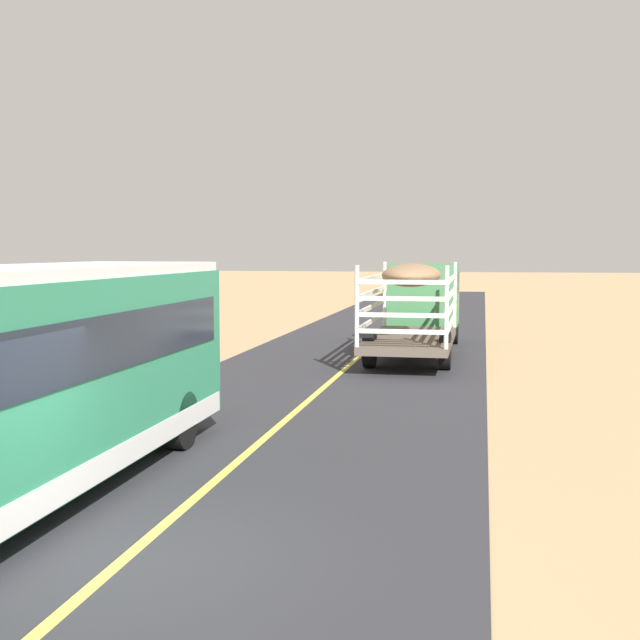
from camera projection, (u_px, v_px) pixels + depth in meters
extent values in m
plane|color=tan|center=(124.00, 561.00, 9.17)|extent=(240.00, 240.00, 0.00)
cube|color=#2D2D33|center=(124.00, 560.00, 9.17)|extent=(8.00, 120.00, 0.02)
cube|color=#D8CC4C|center=(124.00, 559.00, 9.16)|extent=(0.16, 117.60, 0.00)
cube|color=#3F7F4C|center=(424.00, 294.00, 30.24)|extent=(2.50, 2.20, 2.20)
cube|color=#192333|center=(424.00, 282.00, 30.20)|extent=(2.53, 1.54, 0.70)
cube|color=brown|center=(411.00, 340.00, 25.05)|extent=(2.50, 6.40, 0.24)
cylinder|color=silver|center=(385.00, 294.00, 28.25)|extent=(0.12, 0.12, 2.20)
cylinder|color=silver|center=(455.00, 295.00, 27.79)|extent=(0.12, 0.12, 2.20)
cylinder|color=silver|center=(357.00, 306.00, 22.11)|extent=(0.12, 0.12, 2.20)
cylinder|color=silver|center=(446.00, 307.00, 21.65)|extent=(0.12, 0.12, 2.20)
cube|color=silver|center=(372.00, 321.00, 25.24)|extent=(0.08, 6.30, 0.12)
cube|color=silver|center=(451.00, 322.00, 24.77)|extent=(0.08, 6.30, 0.12)
cube|color=silver|center=(401.00, 332.00, 21.92)|extent=(2.40, 0.08, 0.12)
cube|color=silver|center=(372.00, 306.00, 25.20)|extent=(0.08, 6.30, 0.12)
cube|color=silver|center=(452.00, 308.00, 24.73)|extent=(0.08, 6.30, 0.12)
cube|color=silver|center=(401.00, 315.00, 21.88)|extent=(2.40, 0.08, 0.12)
cube|color=silver|center=(372.00, 292.00, 25.16)|extent=(0.08, 6.30, 0.12)
cube|color=silver|center=(452.00, 293.00, 24.69)|extent=(0.08, 6.30, 0.12)
cube|color=silver|center=(401.00, 299.00, 21.84)|extent=(2.40, 0.08, 0.12)
cube|color=silver|center=(372.00, 278.00, 25.13)|extent=(0.08, 6.30, 0.12)
cube|color=silver|center=(452.00, 278.00, 24.66)|extent=(0.08, 6.30, 0.12)
cube|color=silver|center=(401.00, 282.00, 21.80)|extent=(2.40, 0.08, 0.12)
ellipsoid|color=#8C6B4C|center=(412.00, 275.00, 24.88)|extent=(1.75, 3.84, 0.70)
cylinder|color=black|center=(394.00, 328.00, 30.55)|extent=(0.32, 1.10, 1.10)
cylinder|color=black|center=(454.00, 329.00, 30.13)|extent=(0.32, 1.10, 1.10)
cylinder|color=black|center=(370.00, 349.00, 24.03)|extent=(0.32, 1.10, 1.10)
cylinder|color=black|center=(445.00, 351.00, 23.60)|extent=(0.32, 1.10, 1.10)
cube|color=#2D8C66|center=(16.00, 378.00, 11.15)|extent=(2.50, 10.00, 2.70)
cube|color=white|center=(12.00, 273.00, 11.03)|extent=(2.45, 9.80, 0.16)
cube|color=#192333|center=(15.00, 344.00, 11.11)|extent=(2.54, 9.20, 0.80)
cube|color=silver|center=(18.00, 462.00, 11.25)|extent=(2.53, 9.80, 0.36)
cylinder|color=black|center=(63.00, 415.00, 14.64)|extent=(0.30, 1.00, 1.00)
cylinder|color=black|center=(180.00, 420.00, 14.22)|extent=(0.30, 1.00, 1.00)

